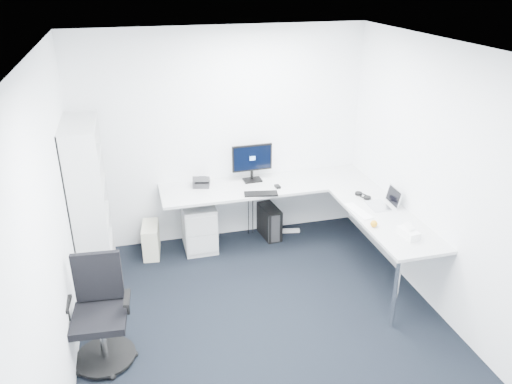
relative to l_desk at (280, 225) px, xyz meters
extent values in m
plane|color=black|center=(-0.55, -1.40, -0.41)|extent=(4.20, 4.20, 0.00)
plane|color=white|center=(-0.55, -1.40, 2.29)|extent=(4.20, 4.20, 0.00)
cube|color=white|center=(-0.55, 0.70, 0.94)|extent=(3.60, 0.02, 2.70)
cube|color=white|center=(-2.35, -1.40, 0.94)|extent=(0.02, 4.20, 2.70)
cube|color=white|center=(1.25, -1.40, 0.94)|extent=(0.02, 4.20, 2.70)
cube|color=#B7B9B9|center=(-0.94, 0.40, -0.10)|extent=(0.40, 0.49, 0.61)
cube|color=black|center=(0.00, 0.47, -0.20)|extent=(0.24, 0.45, 0.42)
cube|color=beige|center=(-1.55, 0.40, -0.21)|extent=(0.24, 0.44, 0.40)
cube|color=white|center=(0.26, 0.50, -0.39)|extent=(0.36, 0.13, 0.04)
cube|color=black|center=(-0.23, 0.07, 0.42)|extent=(0.42, 0.21, 0.02)
cube|color=black|center=(0.02, 0.21, 0.42)|extent=(0.06, 0.10, 0.03)
cube|color=white|center=(0.70, -0.65, 0.41)|extent=(0.18, 0.43, 0.01)
sphere|color=orange|center=(0.70, -1.02, 0.45)|extent=(0.07, 0.07, 0.07)
cube|color=white|center=(0.94, -1.30, 0.45)|extent=(0.15, 0.25, 0.08)
camera|label=1|loc=(-1.67, -5.15, 2.89)|focal=35.00mm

